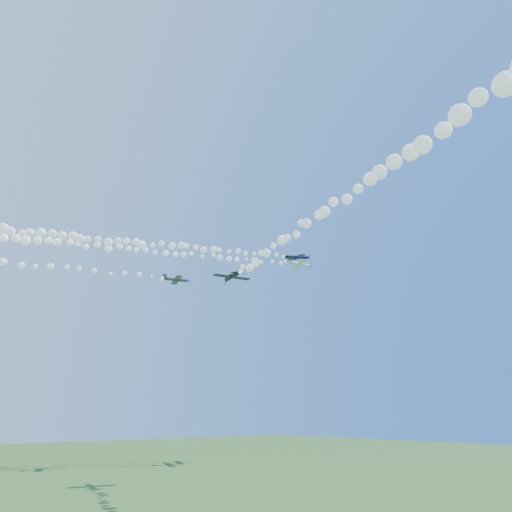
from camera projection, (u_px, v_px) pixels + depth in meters
ground at (234, 468)px, 90.90m from camera, size 260.00×260.00×0.00m
plane_white at (299, 264)px, 122.07m from camera, size 7.29×7.74×2.87m
smoke_trail_white at (152, 251)px, 111.83m from camera, size 71.69×32.33×3.11m
plane_navy at (297, 257)px, 116.70m from camera, size 7.80×8.24×2.25m
smoke_trail_navy at (140, 243)px, 106.57m from camera, size 72.22×33.15×3.09m
plane_grey at (176, 280)px, 103.53m from camera, size 6.78×7.19×1.97m
plane_black at (232, 276)px, 80.03m from camera, size 7.21×6.80×1.82m
smoke_trail_black at (341, 199)px, 51.14m from camera, size 16.26×62.71×2.79m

